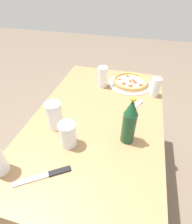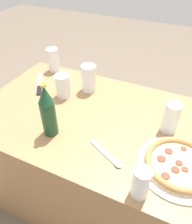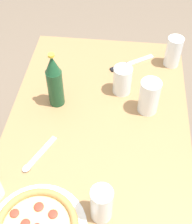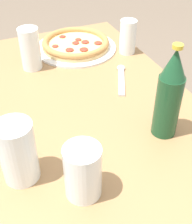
{
  "view_description": "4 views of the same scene",
  "coord_description": "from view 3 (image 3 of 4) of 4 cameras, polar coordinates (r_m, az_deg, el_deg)",
  "views": [
    {
      "loc": [
        0.76,
        0.19,
        1.39
      ],
      "look_at": [
        0.01,
        -0.01,
        0.75
      ],
      "focal_mm": 28.0,
      "sensor_mm": 36.0,
      "label": 1
    },
    {
      "loc": [
        -0.35,
        0.75,
        1.42
      ],
      "look_at": [
        -0.0,
        0.01,
        0.75
      ],
      "focal_mm": 35.0,
      "sensor_mm": 36.0,
      "label": 2
    },
    {
      "loc": [
        -0.76,
        -0.08,
        1.69
      ],
      "look_at": [
        0.06,
        0.01,
        0.76
      ],
      "focal_mm": 50.0,
      "sensor_mm": 36.0,
      "label": 3
    },
    {
      "loc": [
        0.65,
        -0.23,
        1.28
      ],
      "look_at": [
        0.06,
        0.02,
        0.77
      ],
      "focal_mm": 50.0,
      "sensor_mm": 36.0,
      "label": 4
    }
  ],
  "objects": [
    {
      "name": "ground_plane",
      "position": [
        1.86,
        0.07,
        -17.15
      ],
      "size": [
        8.0,
        8.0,
        0.0
      ],
      "primitive_type": "plane",
      "color": "#6B5B4C"
    },
    {
      "name": "table",
      "position": [
        1.54,
        0.08,
        -11.69
      ],
      "size": [
        1.23,
        0.74,
        0.71
      ],
      "color": "#997047",
      "rests_on": "ground_plane"
    },
    {
      "name": "glass_cola",
      "position": [
        1.01,
        1.02,
        -16.59
      ],
      "size": [
        0.07,
        0.07,
        0.15
      ],
      "color": "white",
      "rests_on": "table"
    },
    {
      "name": "glass_mango_juice",
      "position": [
        1.54,
        13.92,
        10.42
      ],
      "size": [
        0.07,
        0.07,
        0.15
      ],
      "color": "white",
      "rests_on": "table"
    },
    {
      "name": "glass_orange_juice",
      "position": [
        1.36,
        4.82,
        5.59
      ],
      "size": [
        0.08,
        0.08,
        0.13
      ],
      "color": "white",
      "rests_on": "table"
    },
    {
      "name": "glass_water",
      "position": [
        1.29,
        9.66,
        2.58
      ],
      "size": [
        0.08,
        0.08,
        0.15
      ],
      "color": "white",
      "rests_on": "table"
    },
    {
      "name": "beer_bottle",
      "position": [
        1.28,
        -7.58,
        5.6
      ],
      "size": [
        0.07,
        0.07,
        0.26
      ],
      "color": "#194728",
      "rests_on": "table"
    },
    {
      "name": "knife",
      "position": [
        1.54,
        6.24,
        8.78
      ],
      "size": [
        0.15,
        0.21,
        0.01
      ],
      "color": "black",
      "rests_on": "table"
    },
    {
      "name": "spoon",
      "position": [
        1.19,
        -10.94,
        -8.27
      ],
      "size": [
        0.18,
        0.1,
        0.01
      ],
      "color": "silver",
      "rests_on": "table"
    }
  ]
}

